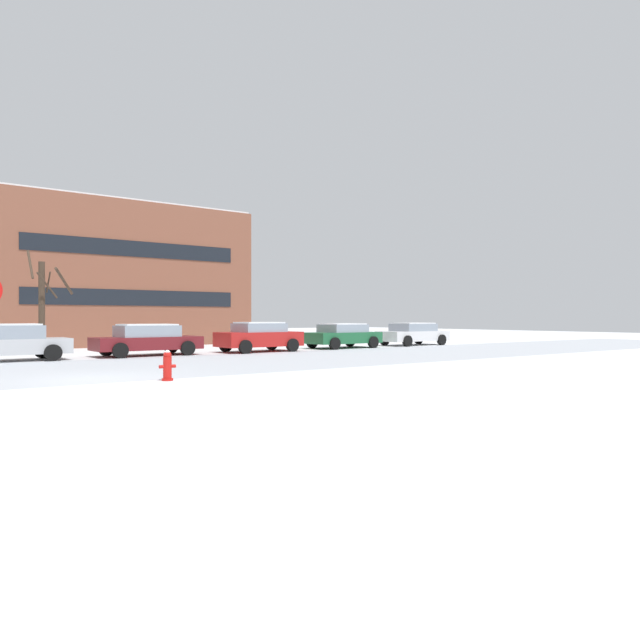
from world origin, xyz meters
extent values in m
plane|color=white|center=(0.00, 0.00, 0.00)|extent=(120.00, 120.00, 0.00)
cube|color=#B7BCC4|center=(0.00, 3.31, 0.00)|extent=(80.00, 8.63, 0.00)
cylinder|color=red|center=(1.55, -1.29, 0.03)|extent=(0.30, 0.30, 0.06)
cylinder|color=red|center=(1.55, -1.29, 0.35)|extent=(0.22, 0.22, 0.57)
sphere|color=red|center=(1.55, -1.29, 0.68)|extent=(0.21, 0.21, 0.21)
cylinder|color=red|center=(1.39, -1.29, 0.38)|extent=(0.12, 0.09, 0.09)
cylinder|color=red|center=(1.71, -1.29, 0.38)|extent=(0.12, 0.09, 0.09)
sphere|color=white|center=(1.55, -1.29, 0.73)|extent=(0.15, 0.15, 0.15)
cube|color=silver|center=(-1.07, 8.55, 0.56)|extent=(4.35, 1.90, 0.58)
cube|color=#8C99A8|center=(-1.07, 8.55, 1.11)|extent=(2.42, 1.68, 0.51)
cube|color=white|center=(-1.07, 8.55, 1.40)|extent=(2.20, 1.55, 0.06)
cylinder|color=black|center=(0.29, 9.49, 0.32)|extent=(0.65, 0.25, 0.64)
cylinder|color=black|center=(0.36, 7.73, 0.32)|extent=(0.65, 0.25, 0.64)
cube|color=maroon|center=(4.30, 8.66, 0.55)|extent=(4.59, 1.97, 0.55)
cube|color=#8C99A8|center=(4.30, 8.66, 1.07)|extent=(2.55, 1.74, 0.50)
cube|color=white|center=(4.30, 8.66, 1.35)|extent=(2.32, 1.61, 0.06)
cylinder|color=black|center=(5.73, 9.63, 0.32)|extent=(0.65, 0.25, 0.64)
cylinder|color=black|center=(5.80, 7.81, 0.32)|extent=(0.65, 0.25, 0.64)
cylinder|color=black|center=(2.79, 9.51, 0.32)|extent=(0.65, 0.25, 0.64)
cylinder|color=black|center=(2.86, 7.69, 0.32)|extent=(0.65, 0.25, 0.64)
cube|color=red|center=(9.66, 8.30, 0.62)|extent=(4.14, 1.99, 0.70)
cube|color=#8C99A8|center=(9.66, 8.30, 1.18)|extent=(2.30, 1.77, 0.42)
cube|color=white|center=(9.66, 8.30, 1.42)|extent=(2.09, 1.64, 0.06)
cylinder|color=black|center=(10.94, 9.29, 0.32)|extent=(0.65, 0.25, 0.64)
cylinder|color=black|center=(11.02, 7.42, 0.32)|extent=(0.65, 0.25, 0.64)
cylinder|color=black|center=(8.30, 9.18, 0.32)|extent=(0.65, 0.25, 0.64)
cylinder|color=black|center=(8.38, 7.32, 0.32)|extent=(0.65, 0.25, 0.64)
cube|color=#1E6038|center=(15.03, 8.60, 0.57)|extent=(4.26, 2.06, 0.59)
cube|color=#8C99A8|center=(15.03, 8.60, 1.08)|extent=(2.37, 1.84, 0.42)
cube|color=white|center=(15.03, 8.60, 1.32)|extent=(2.16, 1.70, 0.06)
cylinder|color=black|center=(16.35, 9.62, 0.32)|extent=(0.65, 0.25, 0.64)
cylinder|color=black|center=(16.43, 7.69, 0.32)|extent=(0.65, 0.25, 0.64)
cylinder|color=black|center=(13.63, 9.51, 0.32)|extent=(0.65, 0.25, 0.64)
cylinder|color=black|center=(13.71, 7.58, 0.32)|extent=(0.65, 0.25, 0.64)
cube|color=white|center=(20.39, 8.61, 0.56)|extent=(4.64, 2.00, 0.58)
cube|color=#8C99A8|center=(20.39, 8.61, 1.07)|extent=(2.58, 1.77, 0.44)
cube|color=white|center=(20.39, 8.61, 1.32)|extent=(2.35, 1.64, 0.06)
cylinder|color=black|center=(21.84, 9.60, 0.32)|extent=(0.65, 0.25, 0.64)
cylinder|color=black|center=(21.92, 7.74, 0.32)|extent=(0.65, 0.25, 0.64)
cylinder|color=black|center=(18.87, 9.48, 0.32)|extent=(0.65, 0.25, 0.64)
cylinder|color=black|center=(18.94, 7.62, 0.32)|extent=(0.65, 0.25, 0.64)
cylinder|color=#423326|center=(0.62, 11.80, 2.07)|extent=(0.27, 0.27, 4.14)
cylinder|color=#423326|center=(1.44, 11.31, 3.28)|extent=(1.11, 1.76, 1.11)
cylinder|color=#423326|center=(0.16, 11.76, 4.00)|extent=(0.17, 1.01, 1.33)
cylinder|color=#423326|center=(0.77, 11.37, 3.08)|extent=(0.94, 0.40, 1.14)
cylinder|color=#423326|center=(0.89, 11.82, 3.24)|extent=(0.13, 0.61, 0.93)
cube|color=brown|center=(6.27, 21.10, 4.19)|extent=(14.88, 9.01, 8.39)
cube|color=white|center=(6.27, 21.10, 8.44)|extent=(14.58, 8.83, 0.10)
cube|color=black|center=(6.27, 16.58, 2.80)|extent=(11.90, 0.04, 0.90)
cube|color=black|center=(6.27, 16.58, 5.59)|extent=(11.90, 0.04, 0.90)
camera|label=1|loc=(-3.71, -15.65, 1.66)|focal=31.52mm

